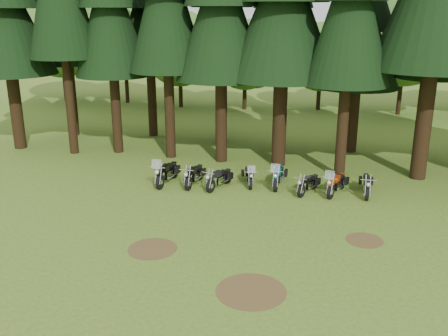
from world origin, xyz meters
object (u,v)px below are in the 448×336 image
at_px(motorcycle_6, 337,184).
at_px(motorcycle_7, 366,185).
at_px(motorcycle_5, 308,184).
at_px(motorcycle_1, 194,176).
at_px(motorcycle_3, 249,176).
at_px(motorcycle_4, 278,177).
at_px(motorcycle_0, 167,173).
at_px(motorcycle_2, 219,179).

xyz_separation_m(motorcycle_6, motorcycle_7, (1.36, 0.24, -0.02)).
bearing_deg(motorcycle_6, motorcycle_5, -154.36).
relative_size(motorcycle_1, motorcycle_3, 1.14).
bearing_deg(motorcycle_3, motorcycle_4, -12.54).
xyz_separation_m(motorcycle_0, motorcycle_4, (5.45, 0.89, -0.04)).
xyz_separation_m(motorcycle_2, motorcycle_4, (2.76, 0.90, 0.04)).
bearing_deg(motorcycle_6, motorcycle_7, 28.00).
relative_size(motorcycle_3, motorcycle_5, 1.03).
bearing_deg(motorcycle_5, motorcycle_0, -156.25).
bearing_deg(motorcycle_7, motorcycle_1, -176.74).
bearing_deg(motorcycle_1, motorcycle_0, -171.32).
relative_size(motorcycle_0, motorcycle_3, 1.26).
xyz_separation_m(motorcycle_1, motorcycle_3, (2.62, 0.65, -0.05)).
bearing_deg(motorcycle_3, motorcycle_5, -26.67).
bearing_deg(motorcycle_4, motorcycle_2, -160.69).
xyz_separation_m(motorcycle_4, motorcycle_6, (2.80, -0.43, -0.01)).
bearing_deg(motorcycle_7, motorcycle_5, -172.02).
distance_m(motorcycle_1, motorcycle_6, 6.88).
xyz_separation_m(motorcycle_1, motorcycle_2, (1.31, -0.13, -0.02)).
xyz_separation_m(motorcycle_2, motorcycle_5, (4.26, 0.29, -0.03)).
distance_m(motorcycle_0, motorcycle_4, 5.52).
height_order(motorcycle_3, motorcycle_7, motorcycle_3).
height_order(motorcycle_0, motorcycle_2, motorcycle_0).
xyz_separation_m(motorcycle_3, motorcycle_4, (1.45, 0.12, 0.06)).
bearing_deg(motorcycle_2, motorcycle_0, -161.82).
xyz_separation_m(motorcycle_0, motorcycle_5, (6.95, 0.28, -0.11)).
bearing_deg(motorcycle_6, motorcycle_2, -157.08).
height_order(motorcycle_5, motorcycle_6, motorcycle_6).
xyz_separation_m(motorcycle_2, motorcycle_7, (6.92, 0.70, 0.01)).
bearing_deg(motorcycle_0, motorcycle_3, 14.09).
height_order(motorcycle_0, motorcycle_7, motorcycle_0).
bearing_deg(motorcycle_4, motorcycle_0, -169.47).
bearing_deg(motorcycle_1, motorcycle_3, 17.75).
xyz_separation_m(motorcycle_3, motorcycle_5, (2.95, -0.48, -0.01)).
relative_size(motorcycle_1, motorcycle_6, 1.01).
bearing_deg(motorcycle_6, motorcycle_4, -170.68).
relative_size(motorcycle_0, motorcycle_1, 1.11).
xyz_separation_m(motorcycle_1, motorcycle_5, (5.57, 0.17, -0.05)).
height_order(motorcycle_1, motorcycle_4, motorcycle_4).
distance_m(motorcycle_4, motorcycle_6, 2.83).
xyz_separation_m(motorcycle_0, motorcycle_7, (9.61, 0.69, -0.07)).
xyz_separation_m(motorcycle_4, motorcycle_5, (1.49, -0.61, -0.07)).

